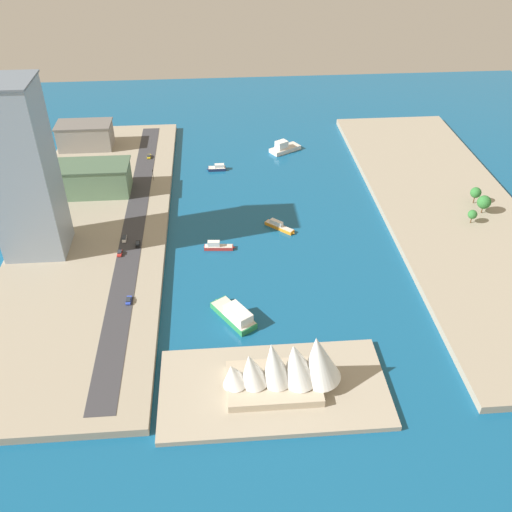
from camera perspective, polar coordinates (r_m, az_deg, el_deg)
The scene contains 21 objects.
ground_plane at distance 277.04m, azimuth 2.12°, elevation 3.34°, with size 440.00×440.00×0.00m, color #145684.
quay_west at distance 298.52m, azimuth 19.28°, elevation 4.14°, with size 70.00×240.00×3.30m, color #9E937F.
quay_east at distance 281.11m, azimuth -16.09°, elevation 2.73°, with size 70.00×240.00×3.30m, color #9E937F.
peninsula_point at distance 195.72m, azimuth 1.79°, elevation -13.28°, with size 77.13×39.20×2.00m, color #A89E89.
road_strip at distance 276.74m, azimuth -12.25°, elevation 3.24°, with size 10.24×228.00×0.15m, color #38383D.
water_taxi_orange at distance 272.32m, azimuth 2.35°, elevation 3.04°, with size 13.98×13.19×3.86m.
ferry_white_commuter at distance 348.05m, azimuth 2.89°, elevation 10.92°, with size 20.22×16.52×7.04m.
tugboat_red at distance 258.40m, azimuth -3.92°, elevation 0.99°, with size 14.51×4.24×4.23m.
patrol_launch_navy at distance 326.40m, azimuth -3.95°, elevation 8.92°, with size 11.07×4.28×3.56m.
ferry_green_doubledeck at distance 219.64m, azimuth -2.16°, elevation -5.96°, with size 17.94×22.13×6.49m.
tower_tall_glass at distance 252.96m, azimuth -22.78°, elevation 7.86°, with size 26.68×23.30×76.46m.
carpark_squat_concrete at distance 357.63m, azimuth -16.93°, elevation 11.63°, with size 32.27×17.77×15.09m.
terminal_long_green at distance 305.28m, azimuth -16.44°, elevation 7.55°, with size 41.06×19.87×15.85m.
pickup_red at distance 255.99m, azimuth -13.66°, elevation 0.30°, with size 2.05×4.36×1.66m.
hatchback_blue at distance 229.14m, azimuth -12.80°, elevation -4.39°, with size 2.01×5.02×1.50m.
suv_black at distance 259.98m, azimuth -11.91°, elevation 1.20°, with size 2.04×5.24×1.75m.
taxi_yellow_cab at distance 338.19m, azimuth -10.80°, elevation 9.90°, with size 1.95×5.01×1.51m.
van_white at distance 265.10m, azimuth -13.21°, elevation 1.73°, with size 2.09×5.27×1.63m.
traffic_light_waterfront at distance 310.96m, azimuth -10.42°, elevation 8.25°, with size 0.36×0.36×6.50m.
opera_landmark at distance 188.32m, azimuth 3.19°, elevation -11.10°, with size 41.18×20.11×22.68m.
park_tree_cluster at distance 298.19m, azimuth 21.76°, elevation 5.19°, with size 14.49×23.00×9.42m.
Camera 1 is at (28.56, 231.73, 149.11)m, focal length 39.42 mm.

